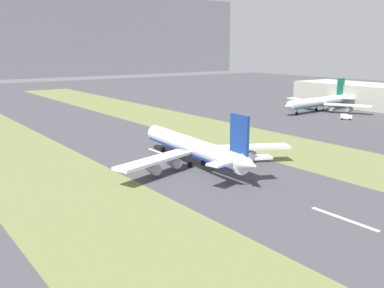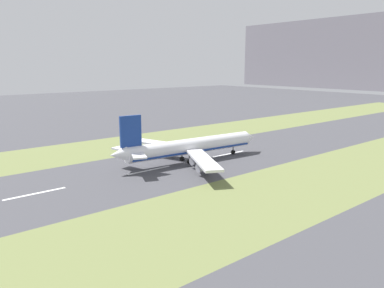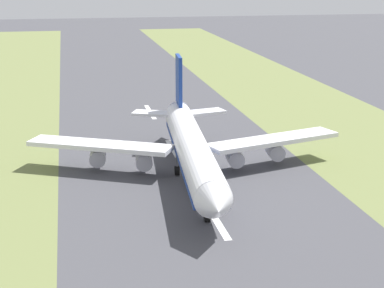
# 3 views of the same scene
# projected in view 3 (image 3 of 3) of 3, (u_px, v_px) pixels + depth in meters

# --- Properties ---
(ground_plane) EXTENTS (800.00, 800.00, 0.00)m
(ground_plane) POSITION_uv_depth(u_px,v_px,m) (188.00, 173.00, 126.14)
(ground_plane) COLOR #424247
(centreline_dash_near) EXTENTS (1.20, 18.00, 0.01)m
(centreline_dash_near) POSITION_uv_depth(u_px,v_px,m) (150.00, 112.00, 179.46)
(centreline_dash_near) COLOR silver
(centreline_dash_near) RESTS_ON ground
(centreline_dash_mid) EXTENTS (1.20, 18.00, 0.01)m
(centreline_dash_mid) POSITION_uv_depth(u_px,v_px,m) (174.00, 151.00, 141.64)
(centreline_dash_mid) COLOR silver
(centreline_dash_mid) RESTS_ON ground
(centreline_dash_far) EXTENTS (1.20, 18.00, 0.01)m
(centreline_dash_far) POSITION_uv_depth(u_px,v_px,m) (215.00, 218.00, 103.82)
(centreline_dash_far) COLOR silver
(centreline_dash_far) RESTS_ON ground
(airplane_main_jet) EXTENTS (63.93, 67.22, 20.20)m
(airplane_main_jet) POSITION_uv_depth(u_px,v_px,m) (191.00, 146.00, 122.97)
(airplane_main_jet) COLOR white
(airplane_main_jet) RESTS_ON ground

